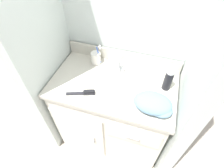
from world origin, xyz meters
TOP-DOWN VIEW (x-y plane):
  - ground_plane at (0.00, 0.00)m, footprint 6.00×6.00m
  - wall_back at (0.00, 0.32)m, footprint 1.09×0.08m
  - wall_left at (-0.51, 0.00)m, footprint 0.08×0.61m
  - wall_right at (0.51, 0.00)m, footprint 0.08×0.61m
  - vanity at (-0.00, -0.00)m, footprint 0.91×0.55m
  - backsplash at (0.00, 0.26)m, footprint 0.91×0.02m
  - sink_faucet at (0.00, 0.15)m, footprint 0.09×0.09m
  - toothbrush_cup at (-0.20, 0.18)m, footprint 0.08×0.08m
  - shaving_cream_can at (0.37, 0.07)m, footprint 0.06×0.06m
  - hairbrush at (-0.16, -0.15)m, footprint 0.20×0.09m
  - hand_towel at (0.31, -0.13)m, footprint 0.25×0.18m

SIDE VIEW (x-z plane):
  - ground_plane at x=0.00m, z-range 0.00..0.00m
  - vanity at x=0.00m, z-range 0.02..0.79m
  - hairbrush at x=-0.16m, z-range 0.77..0.80m
  - hand_towel at x=0.31m, z-range 0.77..0.86m
  - sink_faucet at x=0.00m, z-range 0.75..0.89m
  - toothbrush_cup at x=-0.20m, z-range 0.74..0.91m
  - backsplash at x=0.00m, z-range 0.77..0.88m
  - shaving_cream_can at x=0.37m, z-range 0.77..0.94m
  - wall_back at x=0.00m, z-range 0.00..2.20m
  - wall_left at x=-0.51m, z-range 0.00..2.20m
  - wall_right at x=0.51m, z-range 0.00..2.20m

